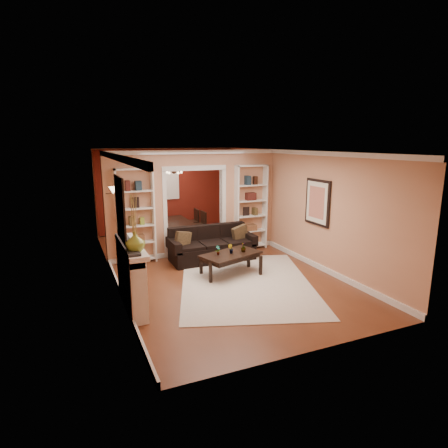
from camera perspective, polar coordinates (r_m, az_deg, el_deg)
name	(u,v)px	position (r m, az deg, el deg)	size (l,w,h in m)	color
floor	(212,266)	(8.97, -1.91, -6.47)	(8.00, 8.00, 0.00)	brown
ceiling	(211,151)	(8.48, -2.04, 11.05)	(8.00, 8.00, 0.00)	white
wall_back	(167,190)	(12.39, -8.71, 5.11)	(8.00, 8.00, 0.00)	tan
wall_front	(319,260)	(5.20, 14.26, -5.37)	(8.00, 8.00, 0.00)	tan
wall_left	(110,218)	(8.10, -16.98, 0.83)	(8.00, 8.00, 0.00)	tan
wall_right	(294,204)	(9.65, 10.59, 2.97)	(8.00, 8.00, 0.00)	tan
partition_wall	(194,203)	(9.74, -4.54, 3.22)	(4.50, 0.15, 2.70)	tan
red_back_panel	(167,191)	(12.37, -8.67, 4.96)	(4.44, 0.04, 2.64)	maroon
dining_window	(167,184)	(12.30, -8.66, 6.00)	(0.78, 0.03, 0.98)	#8CA5CC
area_rug	(246,283)	(7.97, 3.35, -8.90)	(2.65, 3.71, 0.01)	beige
sofa	(212,244)	(9.31, -1.83, -3.05)	(2.14, 0.92, 0.84)	black
pillow_left	(183,240)	(9.00, -6.29, -2.40)	(0.40, 0.12, 0.40)	brown
pillow_right	(240,234)	(9.53, 2.45, -1.46)	(0.41, 0.12, 0.41)	brown
coffee_table	(231,264)	(8.35, 1.03, -6.12)	(1.31, 0.71, 0.50)	black
plant_left	(218,250)	(8.13, -0.93, -4.02)	(0.11, 0.08, 0.21)	#336626
plant_center	(231,249)	(8.24, 1.04, -3.82)	(0.11, 0.09, 0.20)	#336626
plant_right	(243,247)	(8.37, 2.95, -3.53)	(0.12, 0.12, 0.22)	#336626
bookshelf_left	(136,216)	(9.24, -13.32, 1.15)	(0.90, 0.30, 2.30)	white
bookshelf_right	(251,207)	(10.21, 4.06, 2.52)	(0.90, 0.30, 2.30)	white
fireplace	(132,276)	(6.89, -13.80, -7.67)	(0.32, 1.70, 1.16)	white
vase	(135,242)	(6.21, -13.40, -2.66)	(0.32, 0.32, 0.33)	olive
mirror	(120,209)	(6.56, -15.55, 2.27)	(0.03, 0.95, 1.10)	silver
wall_sconce	(110,192)	(8.58, -16.94, 4.70)	(0.18, 0.18, 0.22)	#FFE0A5
framed_art	(317,202)	(8.80, 14.03, 3.21)	(0.04, 0.85, 1.05)	black
dining_table	(176,230)	(11.39, -7.38, -0.94)	(0.91, 1.64, 0.58)	black
dining_chair_nw	(160,229)	(10.94, -9.74, -0.78)	(0.43, 0.43, 0.87)	black
dining_chair_ne	(196,226)	(11.23, -4.29, -0.24)	(0.44, 0.44, 0.89)	black
dining_chair_sw	(155,226)	(11.52, -10.44, -0.30)	(0.40, 0.40, 0.81)	black
dining_chair_se	(190,222)	(11.79, -5.23, 0.27)	(0.42, 0.42, 0.85)	black
chandelier	(177,173)	(11.08, -7.11, 7.78)	(0.50, 0.50, 0.30)	#3A241A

